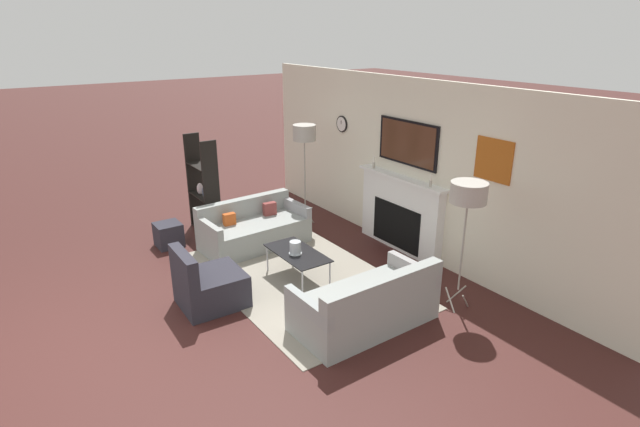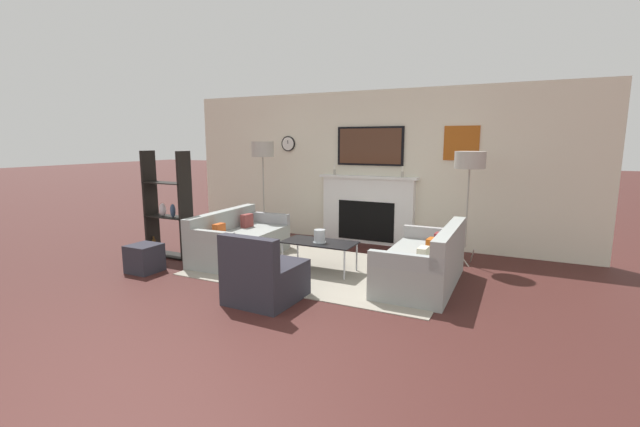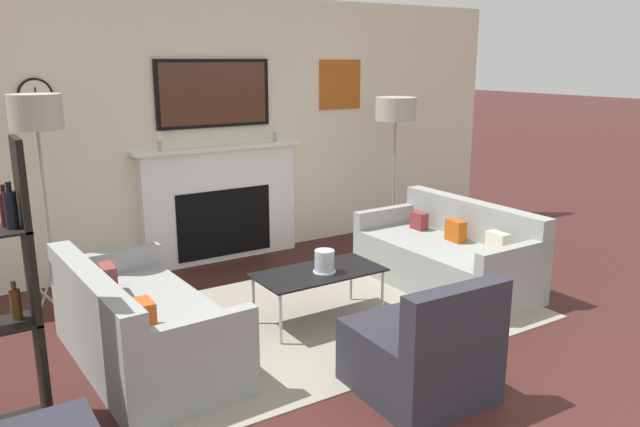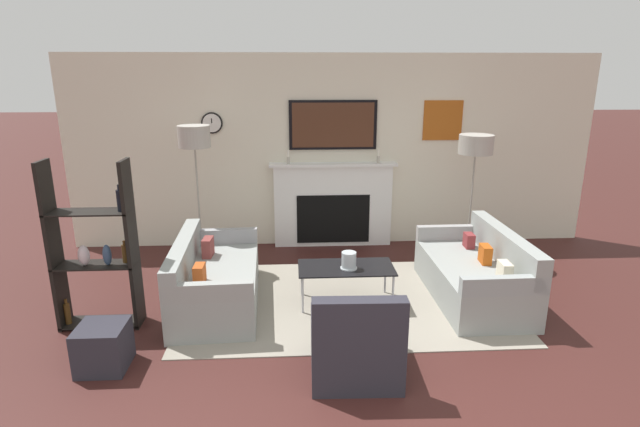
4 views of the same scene
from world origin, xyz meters
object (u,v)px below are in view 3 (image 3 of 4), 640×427
couch_right (448,257)px  armchair (422,355)px  hurricane_candle (324,263)px  floor_lamp_left (36,115)px  couch_left (140,328)px  coffee_table (319,275)px  floor_lamp_right (396,111)px

couch_right → armchair: size_ratio=2.10×
hurricane_candle → floor_lamp_left: 2.51m
couch_left → hurricane_candle: size_ratio=9.50×
couch_right → armchair: armchair is taller
couch_right → coffee_table: 1.47m
floor_lamp_left → hurricane_candle: bearing=-36.4°
armchair → floor_lamp_right: bearing=54.4°
couch_right → floor_lamp_left: bearing=159.2°
couch_left → couch_right: size_ratio=1.02×
floor_lamp_right → floor_lamp_left: bearing=180.0°
coffee_table → floor_lamp_right: 2.48m
couch_left → hurricane_candle: 1.48m
hurricane_candle → floor_lamp_left: size_ratio=0.10×
couch_left → couch_right: 2.90m
armchair → hurricane_candle: (0.09, 1.27, 0.24)m
couch_left → hurricane_candle: couch_left is taller
armchair → floor_lamp_right: size_ratio=0.49×
couch_right → floor_lamp_right: floor_lamp_right is taller
couch_right → couch_left: bearing=-180.0°
coffee_table → hurricane_candle: hurricane_candle is taller
floor_lamp_left → coffee_table: bearing=-35.9°
floor_lamp_left → floor_lamp_right: bearing=0.0°
floor_lamp_left → couch_left: bearing=-74.6°
couch_right → coffee_table: (-1.46, -0.05, 0.12)m
armchair → coffee_table: (0.06, 1.31, 0.13)m
couch_left → couch_right: (2.90, 0.00, 0.01)m
hurricane_candle → couch_right: bearing=3.8°
coffee_table → floor_lamp_left: size_ratio=0.57×
hurricane_candle → floor_lamp_right: (1.77, 1.33, 1.02)m
couch_right → floor_lamp_right: size_ratio=1.02×
coffee_table → floor_lamp_right: bearing=35.5°
coffee_table → floor_lamp_right: (1.80, 1.28, 1.13)m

